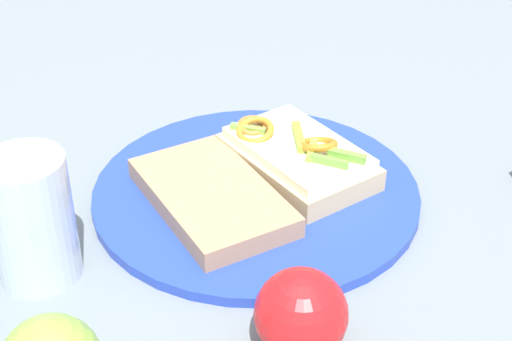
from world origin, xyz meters
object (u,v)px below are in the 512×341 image
Objects in this scene: sandwich at (297,156)px; drinking_glass at (32,219)px; plate at (256,192)px; apple_2 at (301,314)px; bread_slice_side at (212,196)px.

sandwich is 0.27m from drinking_glass.
sandwich is 1.47× the size of drinking_glass.
drinking_glass is (-0.03, 0.21, 0.05)m from plate.
plate is 0.21m from apple_2.
drinking_glass reaches higher than sandwich.
apple_2 reaches higher than sandwich.
plate is at bearing -89.17° from sandwich.
plate is 4.52× the size of apple_2.
drinking_glass is (0.17, 0.16, 0.02)m from apple_2.
sandwich is at bearing -27.09° from apple_2.
bread_slice_side is at bearing -84.28° from drinking_glass.
drinking_glass reaches higher than plate.
sandwich is at bearing -82.42° from drinking_glass.
plate is at bearing -83.22° from drinking_glass.
bread_slice_side is 1.49× the size of drinking_glass.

